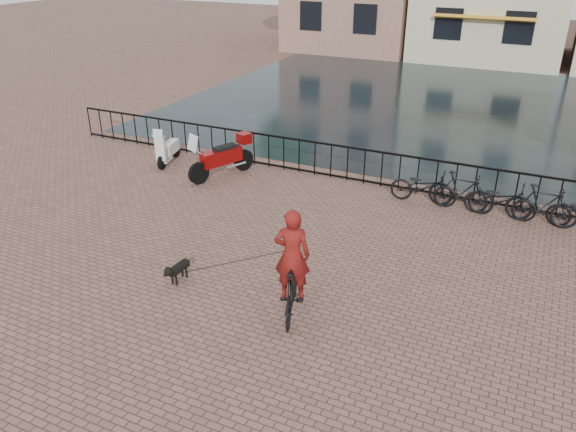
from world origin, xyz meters
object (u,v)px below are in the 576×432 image
at_px(cyclist, 292,269).
at_px(dog, 179,270).
at_px(motorcycle, 221,153).
at_px(scooter, 168,143).

height_order(cyclist, dog, cyclist).
xyz_separation_m(cyclist, dog, (-2.51, 0.00, -0.69)).
distance_m(cyclist, motorcycle, 6.90).
height_order(dog, scooter, scooter).
relative_size(cyclist, dog, 3.42).
bearing_deg(motorcycle, scooter, -164.71).
xyz_separation_m(cyclist, scooter, (-6.68, 5.41, -0.29)).
bearing_deg(dog, motorcycle, 116.18).
bearing_deg(scooter, motorcycle, -20.51).
xyz_separation_m(cyclist, motorcycle, (-4.61, 5.13, -0.19)).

